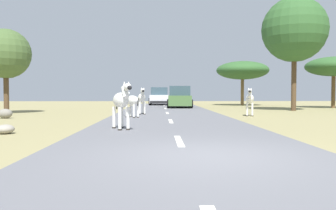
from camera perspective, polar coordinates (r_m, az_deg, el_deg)
ground_plane at (r=6.84m, az=6.85°, el=-8.57°), size 90.00×90.00×0.00m
road at (r=6.78m, az=2.82°, el=-8.43°), size 6.00×64.00×0.05m
lane_markings at (r=5.80m, az=3.58°, el=-9.94°), size 0.16×56.00×0.01m
zebra_0 at (r=11.50m, az=-7.61°, el=0.65°), size 0.88×1.57×1.56m
zebra_1 at (r=17.10m, az=-6.03°, el=0.73°), size 1.07×1.24×1.38m
zebra_2 at (r=19.26m, az=13.23°, el=0.94°), size 0.68×1.59×1.53m
zebra_4 at (r=19.50m, az=-4.31°, el=1.10°), size 0.56×1.59×1.50m
car_0 at (r=28.53m, az=1.92°, el=1.21°), size 2.16×4.41×1.74m
car_1 at (r=35.09m, az=-1.43°, el=1.36°), size 2.07×4.37×1.74m
tree_0 at (r=31.60m, az=25.47°, el=5.68°), size 4.51×4.51×4.18m
tree_3 at (r=34.99m, az=12.09°, el=5.54°), size 5.08×5.08×4.33m
tree_4 at (r=25.97m, az=19.98°, el=11.47°), size 4.44×4.44×7.81m
tree_5 at (r=23.11m, az=-25.01°, el=7.56°), size 2.95×2.95×5.05m
rock_0 at (r=18.77m, az=-25.08°, el=-1.28°), size 0.68×0.53×0.47m
rock_1 at (r=11.74m, az=-25.04°, el=-3.60°), size 0.52×0.57×0.29m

